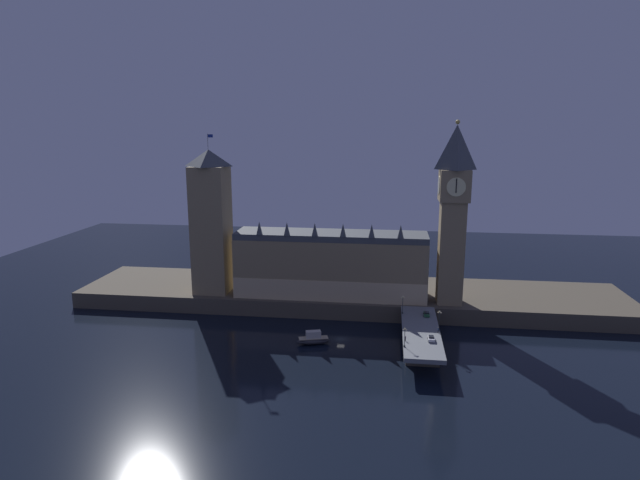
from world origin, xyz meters
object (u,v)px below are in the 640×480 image
(clock_tower, at_px, (453,209))
(pedestrian_near_rail, at_px, (405,338))
(pedestrian_mid_walk, at_px, (438,330))
(street_lamp_mid, at_px, (439,318))
(street_lamp_far, at_px, (403,303))
(boat_upstream, at_px, (313,339))
(car_southbound_lead, at_px, (431,338))
(victoria_tower, at_px, (211,222))
(street_lamp_near, at_px, (405,335))
(car_southbound_trail, at_px, (427,314))

(clock_tower, height_order, pedestrian_near_rail, clock_tower)
(pedestrian_mid_walk, xyz_separation_m, street_lamp_mid, (0.40, 2.04, 3.22))
(pedestrian_near_rail, relative_size, street_lamp_far, 0.27)
(street_lamp_far, relative_size, boat_upstream, 0.56)
(street_lamp_mid, bearing_deg, car_southbound_lead, -109.26)
(street_lamp_mid, bearing_deg, victoria_tower, 159.01)
(street_lamp_near, distance_m, boat_upstream, 34.22)
(car_southbound_trail, xyz_separation_m, street_lamp_near, (-8.34, -28.32, 3.17))
(car_southbound_trail, relative_size, pedestrian_mid_walk, 2.29)
(victoria_tower, xyz_separation_m, pedestrian_mid_walk, (86.22, -35.28, -26.98))
(car_southbound_trail, bearing_deg, street_lamp_far, 172.34)
(car_southbound_lead, height_order, street_lamp_near, street_lamp_near)
(clock_tower, relative_size, street_lamp_far, 10.41)
(street_lamp_mid, bearing_deg, pedestrian_mid_walk, -101.08)
(pedestrian_mid_walk, bearing_deg, street_lamp_far, 123.25)
(victoria_tower, relative_size, car_southbound_lead, 16.00)
(car_southbound_lead, relative_size, street_lamp_far, 0.60)
(pedestrian_mid_walk, bearing_deg, victoria_tower, 157.75)
(street_lamp_near, xyz_separation_m, street_lamp_mid, (11.39, 14.72, 0.41))
(car_southbound_trail, bearing_deg, victoria_tower, 166.78)
(boat_upstream, bearing_deg, pedestrian_mid_walk, -2.39)
(victoria_tower, bearing_deg, street_lamp_far, -13.83)
(car_southbound_trail, bearing_deg, pedestrian_near_rail, -108.45)
(clock_tower, relative_size, street_lamp_near, 11.14)
(pedestrian_near_rail, height_order, street_lamp_far, street_lamp_far)
(car_southbound_lead, height_order, pedestrian_near_rail, pedestrian_near_rail)
(pedestrian_mid_walk, distance_m, street_lamp_far, 20.28)
(street_lamp_mid, bearing_deg, pedestrian_near_rail, -137.12)
(car_southbound_trail, relative_size, street_lamp_far, 0.66)
(pedestrian_near_rail, height_order, street_lamp_mid, street_lamp_mid)
(clock_tower, height_order, car_southbound_trail, clock_tower)
(car_southbound_lead, xyz_separation_m, street_lamp_far, (-8.34, 23.44, 3.38))
(clock_tower, distance_m, victoria_tower, 93.15)
(street_lamp_far, bearing_deg, boat_upstream, -153.13)
(street_lamp_near, bearing_deg, car_southbound_trail, 73.58)
(victoria_tower, relative_size, street_lamp_far, 9.64)
(clock_tower, bearing_deg, car_southbound_trail, -117.94)
(victoria_tower, height_order, street_lamp_near, victoria_tower)
(pedestrian_mid_walk, distance_m, street_lamp_mid, 3.84)
(clock_tower, bearing_deg, car_southbound_lead, -103.10)
(victoria_tower, distance_m, boat_upstream, 65.53)
(pedestrian_mid_walk, height_order, street_lamp_far, street_lamp_far)
(clock_tower, distance_m, pedestrian_near_rail, 56.42)
(street_lamp_far, bearing_deg, street_lamp_near, -90.00)
(street_lamp_near, distance_m, street_lamp_far, 29.44)
(car_southbound_trail, relative_size, pedestrian_near_rail, 2.45)
(clock_tower, distance_m, car_southbound_trail, 39.94)
(car_southbound_lead, height_order, street_lamp_mid, street_lamp_mid)
(victoria_tower, relative_size, street_lamp_mid, 9.30)
(car_southbound_trail, height_order, boat_upstream, car_southbound_trail)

